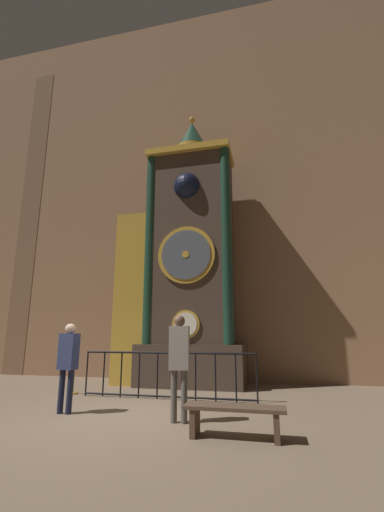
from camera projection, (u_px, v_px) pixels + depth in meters
ground_plane at (113, 417)px, 6.12m from camera, size 28.00×28.00×0.00m
cathedral_back_wall at (185, 179)px, 12.75m from camera, size 24.00×0.32×14.20m
clock_tower at (182, 263)px, 10.67m from camera, size 3.87×1.85×8.74m
railing_fence at (167, 373)px, 7.91m from camera, size 4.14×0.05×1.05m
visitor_near at (68, 359)px, 6.59m from camera, size 0.36×0.26×1.65m
visitor_far at (179, 357)px, 5.95m from camera, size 0.37×0.26×1.78m
stanchion_post at (73, 381)px, 8.53m from camera, size 0.28×0.28×0.97m
visitor_bench at (234, 415)px, 4.92m from camera, size 1.47×0.40×0.44m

